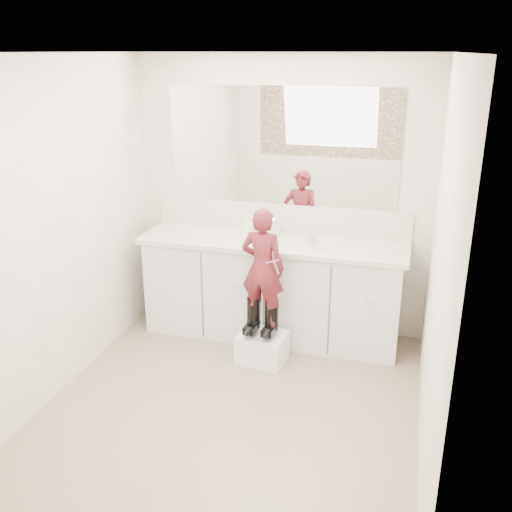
% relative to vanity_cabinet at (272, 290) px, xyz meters
% --- Properties ---
extents(floor, '(3.00, 3.00, 0.00)m').
position_rel_vanity_cabinet_xyz_m(floor, '(0.00, -1.23, -0.42)').
color(floor, '#856C57').
rests_on(floor, ground).
extents(ceiling, '(3.00, 3.00, 0.00)m').
position_rel_vanity_cabinet_xyz_m(ceiling, '(0.00, -1.23, 1.97)').
color(ceiling, white).
rests_on(ceiling, wall_back).
extents(wall_back, '(2.60, 0.00, 2.60)m').
position_rel_vanity_cabinet_xyz_m(wall_back, '(0.00, 0.27, 0.77)').
color(wall_back, beige).
rests_on(wall_back, floor).
extents(wall_front, '(2.60, 0.00, 2.60)m').
position_rel_vanity_cabinet_xyz_m(wall_front, '(0.00, -2.73, 0.77)').
color(wall_front, beige).
rests_on(wall_front, floor).
extents(wall_left, '(0.00, 3.00, 3.00)m').
position_rel_vanity_cabinet_xyz_m(wall_left, '(-1.30, -1.23, 0.78)').
color(wall_left, beige).
rests_on(wall_left, floor).
extents(wall_right, '(0.00, 3.00, 3.00)m').
position_rel_vanity_cabinet_xyz_m(wall_right, '(1.30, -1.23, 0.78)').
color(wall_right, beige).
rests_on(wall_right, floor).
extents(vanity_cabinet, '(2.20, 0.55, 0.85)m').
position_rel_vanity_cabinet_xyz_m(vanity_cabinet, '(0.00, 0.00, 0.00)').
color(vanity_cabinet, silver).
rests_on(vanity_cabinet, floor).
extents(countertop, '(2.28, 0.58, 0.04)m').
position_rel_vanity_cabinet_xyz_m(countertop, '(0.00, -0.01, 0.45)').
color(countertop, beige).
rests_on(countertop, vanity_cabinet).
extents(backsplash, '(2.28, 0.03, 0.25)m').
position_rel_vanity_cabinet_xyz_m(backsplash, '(0.00, 0.26, 0.59)').
color(backsplash, beige).
rests_on(backsplash, countertop).
extents(mirror, '(2.00, 0.02, 1.00)m').
position_rel_vanity_cabinet_xyz_m(mirror, '(0.00, 0.26, 1.22)').
color(mirror, white).
rests_on(mirror, wall_back).
extents(dot_panel, '(2.00, 0.01, 1.20)m').
position_rel_vanity_cabinet_xyz_m(dot_panel, '(0.00, -2.71, 1.22)').
color(dot_panel, '#472819').
rests_on(dot_panel, wall_front).
extents(faucet, '(0.08, 0.08, 0.10)m').
position_rel_vanity_cabinet_xyz_m(faucet, '(0.00, 0.15, 0.52)').
color(faucet, silver).
rests_on(faucet, countertop).
extents(cup, '(0.10, 0.10, 0.08)m').
position_rel_vanity_cabinet_xyz_m(cup, '(0.34, -0.03, 0.51)').
color(cup, beige).
rests_on(cup, countertop).
extents(soap_bottle, '(0.10, 0.10, 0.20)m').
position_rel_vanity_cabinet_xyz_m(soap_bottle, '(-0.22, 0.02, 0.56)').
color(soap_bottle, white).
rests_on(soap_bottle, countertop).
extents(step_stool, '(0.40, 0.35, 0.24)m').
position_rel_vanity_cabinet_xyz_m(step_stool, '(0.04, -0.48, -0.30)').
color(step_stool, white).
rests_on(step_stool, floor).
extents(boot_left, '(0.13, 0.22, 0.31)m').
position_rel_vanity_cabinet_xyz_m(boot_left, '(-0.03, -0.48, -0.03)').
color(boot_left, black).
rests_on(boot_left, step_stool).
extents(boot_right, '(0.13, 0.22, 0.31)m').
position_rel_vanity_cabinet_xyz_m(boot_right, '(0.12, -0.48, -0.03)').
color(boot_right, black).
rests_on(boot_right, step_stool).
extents(toddler, '(0.37, 0.26, 0.96)m').
position_rel_vanity_cabinet_xyz_m(toddler, '(0.04, -0.48, 0.39)').
color(toddler, '#992F38').
rests_on(toddler, step_stool).
extents(toothbrush, '(0.14, 0.03, 0.06)m').
position_rel_vanity_cabinet_xyz_m(toothbrush, '(0.11, -0.52, 0.47)').
color(toothbrush, '#D854A3').
rests_on(toothbrush, toddler).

